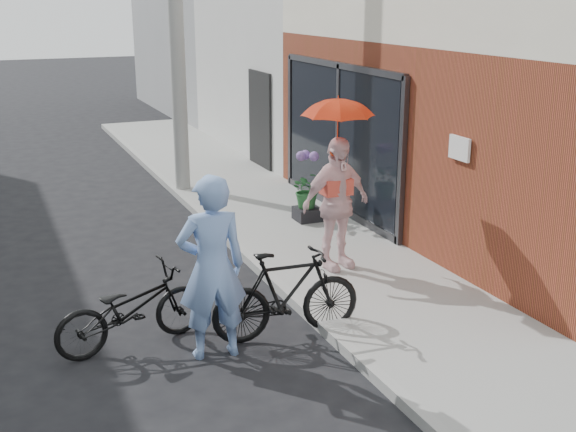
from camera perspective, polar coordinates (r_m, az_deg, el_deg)
ground at (r=8.39m, az=-4.49°, el=-8.94°), size 80.00×80.00×0.00m
sidewalk at (r=10.82m, az=2.56°, el=-2.47°), size 2.20×24.00×0.12m
curb at (r=10.40m, az=-3.21°, el=-3.32°), size 0.12×24.00×0.12m
plaster_building at (r=18.80m, az=7.58°, el=16.34°), size 8.00×6.00×7.00m
east_building_far at (r=25.07m, az=-0.96°, el=16.60°), size 8.00×8.00×7.00m
utility_pole at (r=13.62m, az=-8.90°, el=16.10°), size 0.28×0.28×7.00m
officer at (r=7.47m, az=-6.04°, el=-4.08°), size 0.76×0.53×1.98m
bike_left at (r=8.00m, az=-12.30°, el=-7.15°), size 1.77×0.89×0.89m
bike_right at (r=8.00m, az=-0.11°, el=-6.20°), size 1.74×0.61×1.02m
kimono_woman at (r=9.60m, az=3.81°, el=0.97°), size 1.12×0.63×1.80m
parasol at (r=9.33m, az=3.97°, el=8.62°), size 0.89×0.89×0.79m
planter at (r=11.89m, az=1.55°, el=0.18°), size 0.41×0.41×0.21m
potted_plant at (r=11.77m, az=1.57°, el=2.11°), size 0.56×0.48×0.62m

